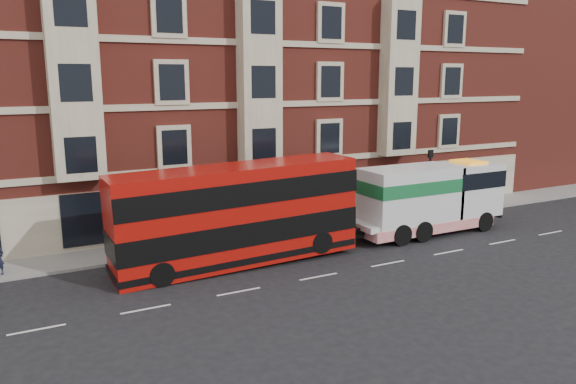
# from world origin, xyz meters

# --- Properties ---
(ground) EXTENTS (120.00, 120.00, 0.00)m
(ground) POSITION_xyz_m (0.00, 0.00, 0.00)
(ground) COLOR black
(ground) RESTS_ON ground
(sidewalk) EXTENTS (90.00, 3.00, 0.15)m
(sidewalk) POSITION_xyz_m (0.00, 7.50, 0.07)
(sidewalk) COLOR slate
(sidewalk) RESTS_ON ground
(victorian_terrace) EXTENTS (45.00, 12.00, 20.40)m
(victorian_terrace) POSITION_xyz_m (0.50, 15.00, 10.07)
(victorian_terrace) COLOR maroon
(victorian_terrace) RESTS_ON ground
(filler_east) EXTENTS (18.00, 10.00, 19.00)m
(filler_east) POSITION_xyz_m (32.00, 14.00, 9.43)
(filler_east) COLOR maroon
(filler_east) RESTS_ON ground
(lamp_post_west) EXTENTS (0.35, 0.15, 4.35)m
(lamp_post_west) POSITION_xyz_m (-6.00, 6.20, 2.68)
(lamp_post_west) COLOR black
(lamp_post_west) RESTS_ON sidewalk
(lamp_post_east) EXTENTS (0.35, 0.15, 4.35)m
(lamp_post_east) POSITION_xyz_m (12.00, 6.20, 2.68)
(lamp_post_east) COLOR black
(lamp_post_east) RESTS_ON sidewalk
(double_decker_bus) EXTENTS (12.11, 2.78, 4.90)m
(double_decker_bus) POSITION_xyz_m (-2.64, 3.40, 2.60)
(double_decker_bus) COLOR #A50E09
(double_decker_bus) RESTS_ON ground
(tow_truck) EXTENTS (9.70, 2.87, 4.04)m
(tow_truck) POSITION_xyz_m (9.42, 3.40, 2.14)
(tow_truck) COLOR silver
(tow_truck) RESTS_ON ground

